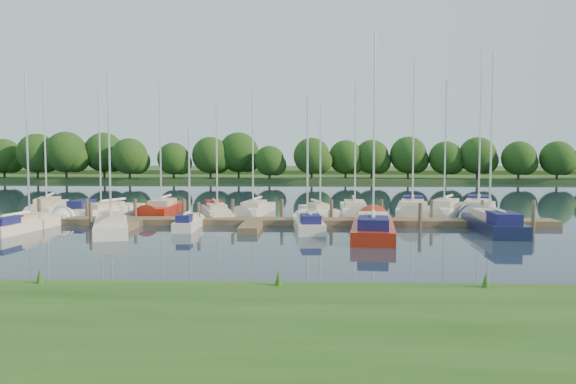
{
  "coord_description": "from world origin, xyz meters",
  "views": [
    {
      "loc": [
        3.74,
        -29.58,
        4.83
      ],
      "look_at": [
        2.21,
        8.0,
        2.2
      ],
      "focal_mm": 35.0,
      "sensor_mm": 36.0,
      "label": 1
    }
  ],
  "objects_px": {
    "motorboat": "(81,212)",
    "sailboat_n_0": "(48,210)",
    "sailboat_s_2": "(189,224)",
    "dock": "(254,223)",
    "sailboat_n_5": "(254,211)"
  },
  "relations": [
    {
      "from": "motorboat",
      "to": "sailboat_n_0",
      "type": "bearing_deg",
      "value": -22.0
    },
    {
      "from": "sailboat_s_2",
      "to": "dock",
      "type": "bearing_deg",
      "value": 23.83
    },
    {
      "from": "sailboat_n_0",
      "to": "motorboat",
      "type": "distance_m",
      "value": 3.88
    },
    {
      "from": "dock",
      "to": "motorboat",
      "type": "distance_m",
      "value": 14.8
    },
    {
      "from": "dock",
      "to": "motorboat",
      "type": "height_order",
      "value": "motorboat"
    },
    {
      "from": "motorboat",
      "to": "sailboat_s_2",
      "type": "distance_m",
      "value": 12.09
    },
    {
      "from": "dock",
      "to": "sailboat_n_0",
      "type": "distance_m",
      "value": 18.66
    },
    {
      "from": "motorboat",
      "to": "sailboat_n_5",
      "type": "distance_m",
      "value": 13.24
    },
    {
      "from": "sailboat_n_5",
      "to": "motorboat",
      "type": "bearing_deg",
      "value": 15.01
    },
    {
      "from": "dock",
      "to": "sailboat_s_2",
      "type": "xyz_separation_m",
      "value": [
        -4.0,
        -1.81,
        0.11
      ]
    },
    {
      "from": "sailboat_n_0",
      "to": "sailboat_s_2",
      "type": "xyz_separation_m",
      "value": [
        13.32,
        -8.75,
        0.03
      ]
    },
    {
      "from": "sailboat_s_2",
      "to": "sailboat_n_5",
      "type": "bearing_deg",
      "value": 68.36
    },
    {
      "from": "motorboat",
      "to": "sailboat_n_5",
      "type": "xyz_separation_m",
      "value": [
        13.15,
        1.51,
        -0.05
      ]
    },
    {
      "from": "motorboat",
      "to": "sailboat_n_5",
      "type": "bearing_deg",
      "value": -168.31
    },
    {
      "from": "sailboat_n_5",
      "to": "sailboat_s_2",
      "type": "relative_size",
      "value": 1.51
    }
  ]
}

